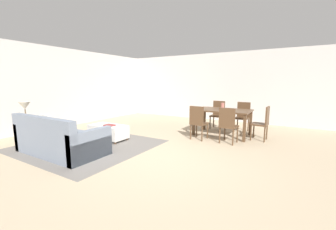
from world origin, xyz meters
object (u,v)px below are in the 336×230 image
Objects in this scene: dining_table at (222,113)px; vase_centerpiece at (223,106)px; table_lamp at (25,107)px; dining_chair_far_left at (218,113)px; dining_chair_far_right at (243,115)px; ottoman_table at (108,131)px; side_table at (27,127)px; book_on_ottoman at (109,125)px; dining_chair_near_right at (228,124)px; dining_chair_head_east at (263,121)px; couch at (60,140)px; dining_chair_near_left at (198,121)px.

dining_table is 7.99× the size of vase_centerpiece.
table_lamp reaches higher than dining_chair_far_left.
table_lamp is 6.06m from dining_chair_far_right.
side_table is at bearing -135.43° from ottoman_table.
dining_table is at bearing 42.41° from book_on_ottoman.
dining_table is at bearing -115.28° from dining_chair_far_right.
dining_chair_far_left is (-0.42, 0.87, -0.15)m from dining_table.
dining_chair_near_right is 3.06m from book_on_ottoman.
dining_chair_near_right is at bearing -132.06° from dining_chair_head_east.
table_lamp is 0.57× the size of dining_chair_far_left.
dining_chair_near_right reaches higher than ottoman_table.
vase_centerpiece is at bearing -116.01° from dining_chair_far_right.
couch is 2.21× the size of dining_chair_near_left.
side_table is 6.03m from dining_chair_head_east.
vase_centerpiece reaches higher than side_table.
couch is 1.30m from book_on_ottoman.
dining_chair_far_right is (2.94, 4.27, 0.23)m from couch.
dining_chair_near_left is 4.72× the size of vase_centerpiece.
ottoman_table is at bearing 44.57° from table_lamp.
dining_chair_head_east reaches higher than couch.
dining_chair_far_right reaches higher than ottoman_table.
side_table is at bearing -128.49° from dining_chair_far_left.
dining_chair_far_right reaches higher than dining_table.
table_lamp is at bearing -179.24° from couch.
table_lamp reaches higher than vase_centerpiece.
side_table is 0.59× the size of dining_chair_near_left.
side_table reaches higher than book_on_ottoman.
dining_chair_far_right and dining_chair_head_east have the same top height.
dining_chair_far_right is 1.11m from dining_chair_head_east.
couch is 2.21× the size of dining_chair_far_right.
dining_chair_near_left reaches higher than dining_table.
ottoman_table is 1.13× the size of dining_chair_near_left.
dining_chair_far_left is at bearing 63.74° from couch.
couch is 5.00m from dining_chair_head_east.
dining_chair_near_right reaches higher than book_on_ottoman.
dining_chair_far_right is 3.54× the size of book_on_ottoman.
couch is at bearing -92.79° from ottoman_table.
dining_chair_far_left is 0.81m from dining_chair_far_right.
ottoman_table is at bearing 87.21° from couch.
dining_chair_near_left reaches higher than ottoman_table.
table_lamp is 5.55m from dining_chair_far_left.
dining_chair_near_right is at bearing 2.04° from dining_chair_near_left.
dining_chair_head_east is (0.71, 0.79, 0.00)m from dining_chair_near_right.
couch is 1.32m from side_table.
dining_chair_near_left is 1.72m from dining_chair_head_east.
dining_table is 0.19m from vase_centerpiece.
couch is at bearing -129.48° from dining_chair_near_left.
dining_table is 1.69× the size of dining_chair_far_left.
vase_centerpiece is at bearing 64.97° from dining_chair_near_left.
book_on_ottoman is at bearing -154.01° from dining_chair_near_right.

